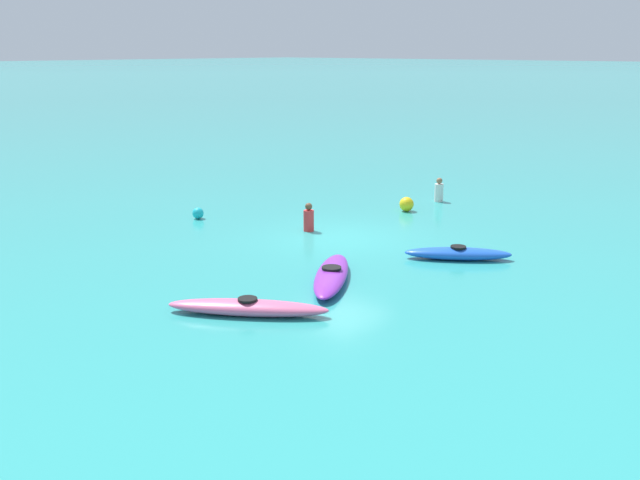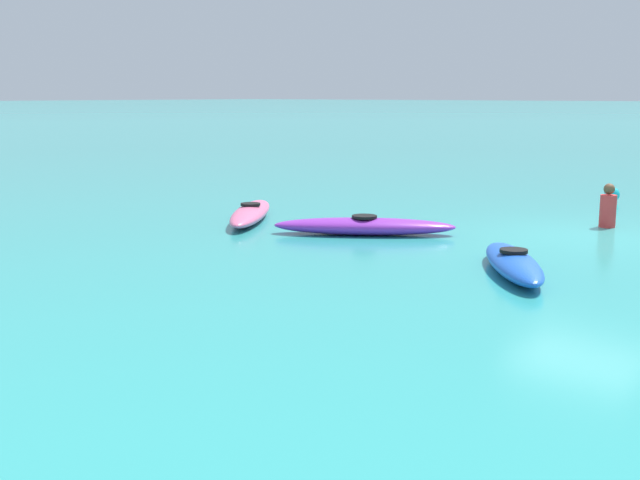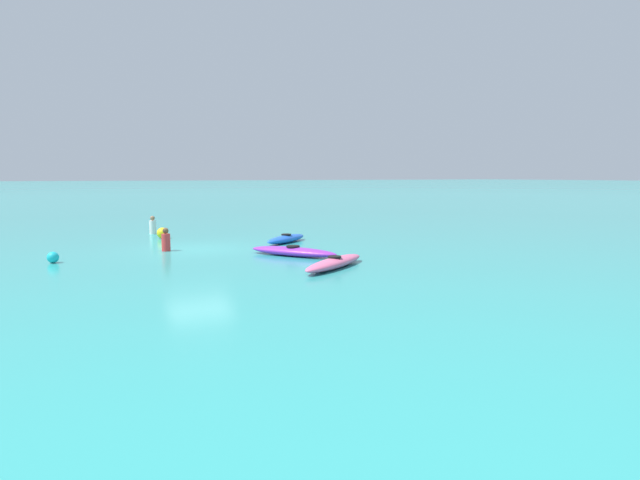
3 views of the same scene
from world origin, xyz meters
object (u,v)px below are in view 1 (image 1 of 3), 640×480
buoy_cyan (198,213)px  kayak_blue (458,254)px  kayak_pink (248,307)px  person_by_kayaks (439,191)px  person_near_shore (309,219)px  kayak_purple (332,275)px  buoy_yellow (407,204)px

buoy_cyan → kayak_blue: bearing=100.6°
kayak_pink → buoy_cyan: 9.16m
kayak_pink → buoy_cyan: buoy_cyan is taller
kayak_blue → buoy_cyan: 9.03m
person_by_kayaks → buoy_cyan: bearing=-29.7°
kayak_blue → buoy_cyan: buoy_cyan is taller
kayak_pink → buoy_cyan: bearing=-122.1°
person_near_shore → kayak_purple: bearing=49.2°
person_near_shore → person_by_kayaks: 6.44m
kayak_pink → buoy_yellow: (-10.40, -3.31, 0.09)m
person_by_kayaks → kayak_purple: bearing=18.5°
kayak_blue → person_near_shore: (0.40, -5.05, 0.22)m
kayak_purple → buoy_yellow: 8.18m
buoy_cyan → person_near_shore: (-1.25, 3.82, 0.20)m
kayak_blue → kayak_pink: bearing=-9.7°
person_by_kayaks → buoy_yellow: bearing=2.0°
buoy_yellow → person_near_shore: size_ratio=0.56×
kayak_blue → person_near_shore: bearing=-85.4°
buoy_yellow → person_by_kayaks: (-2.13, -0.07, 0.14)m
person_near_shore → person_by_kayaks: same height
buoy_cyan → person_near_shore: 4.03m
buoy_yellow → person_near_shore: person_near_shore is taller
buoy_yellow → buoy_cyan: bearing=-38.8°
kayak_purple → buoy_cyan: 7.87m
kayak_purple → person_near_shore: 5.00m
buoy_cyan → buoy_yellow: bearing=141.2°
kayak_pink → person_near_shore: person_near_shore is taller
person_by_kayaks → kayak_pink: bearing=15.1°
buoy_yellow → person_near_shore: 4.33m
kayak_blue → buoy_yellow: bearing=-131.2°
kayak_pink → person_near_shore: 7.28m
kayak_pink → kayak_blue: 6.62m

